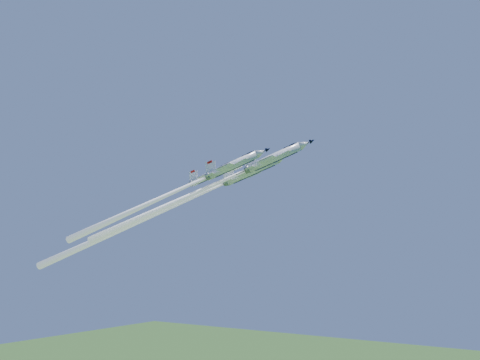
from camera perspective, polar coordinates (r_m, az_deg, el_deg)
The scene contains 4 objects.
jet_lead at distance 129.10m, azimuth -4.13°, elevation -1.11°, with size 44.59×17.82×42.93m.
jet_left at distance 138.60m, azimuth -8.21°, elevation -3.24°, with size 53.28×20.93×55.06m.
jet_right at distance 125.20m, azimuth -7.58°, elevation -1.51°, with size 39.50×15.85×37.38m.
jet_slot at distance 131.44m, azimuth -8.17°, elevation -1.73°, with size 33.62×13.60×30.69m.
Camera 1 is at (68.54, -103.41, 64.85)m, focal length 40.00 mm.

